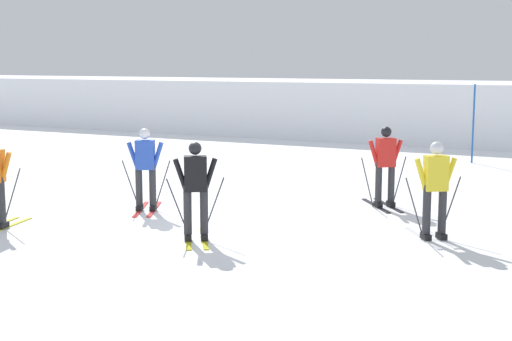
% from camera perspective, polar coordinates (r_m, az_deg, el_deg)
% --- Properties ---
extents(ground_plane, '(120.00, 120.00, 0.00)m').
position_cam_1_polar(ground_plane, '(13.54, -4.40, -4.61)').
color(ground_plane, white).
extents(far_snow_ridge, '(80.00, 6.24, 2.26)m').
position_cam_1_polar(far_snow_ridge, '(30.15, 14.05, 4.50)').
color(far_snow_ridge, white).
rests_on(far_snow_ridge, ground).
extents(skier_blue, '(1.06, 1.59, 1.71)m').
position_cam_1_polar(skier_blue, '(15.21, -8.54, 0.27)').
color(skier_blue, red).
rests_on(skier_blue, ground).
extents(skier_red, '(1.27, 1.49, 1.71)m').
position_cam_1_polar(skier_red, '(15.67, 9.96, 0.47)').
color(skier_red, black).
rests_on(skier_red, ground).
extents(skier_black, '(1.20, 1.53, 1.71)m').
position_cam_1_polar(skier_black, '(12.55, -4.69, -1.38)').
color(skier_black, gold).
rests_on(skier_black, ground).
extents(skier_yellow, '(1.23, 1.52, 1.71)m').
position_cam_1_polar(skier_yellow, '(12.93, 13.68, -1.30)').
color(skier_yellow, silver).
rests_on(skier_yellow, ground).
extents(trail_marker_pole, '(0.05, 0.05, 2.39)m').
position_cam_1_polar(trail_marker_pole, '(23.25, 16.45, 3.49)').
color(trail_marker_pole, '#1E56AD').
rests_on(trail_marker_pole, ground).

